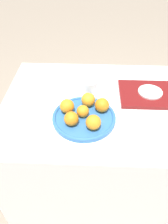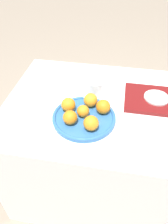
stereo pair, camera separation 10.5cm
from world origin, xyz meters
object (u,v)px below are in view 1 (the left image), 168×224
Objects in this scene: orange_2 at (93,122)px; orange_3 at (102,105)px; fruit_platter at (84,117)px; serving_tray at (150,94)px; cup_2 at (90,87)px; orange_4 at (71,119)px; orange_0 at (83,111)px; side_plate at (150,92)px; orange_1 at (67,106)px; orange_5 at (88,100)px.

orange_3 is (0.04, 0.12, 0.00)m from orange_2.
orange_2 is at bearing -58.19° from fruit_platter.
serving_tray is (0.27, 0.16, -0.04)m from orange_3.
orange_3 is 0.19m from cup_2.
orange_2 reaches higher than orange_4.
side_plate is (0.36, 0.20, -0.02)m from orange_0.
orange_1 is at bearing -158.36° from serving_tray.
orange_0 is 0.42m from side_plate.
orange_2 reaches higher than fruit_platter.
side_plate is 0.34m from cup_2.
orange_1 is 0.22m from cup_2.
orange_3 is at bearing -149.44° from serving_tray.
orange_3 is 0.21× the size of serving_tray.
orange_3 is 0.32m from side_plate.
orange_1 is 0.21× the size of serving_tray.
orange_1 is 1.05× the size of orange_4.
orange_1 is 1.00× the size of orange_3.
serving_tray is (0.36, 0.20, -0.04)m from orange_0.
orange_0 is 0.45× the size of side_plate.
orange_2 is at bearing -80.33° from orange_5.
orange_5 reaches higher than fruit_platter.
orange_2 is at bearing -137.82° from serving_tray.
fruit_platter is 5.18× the size of orange_0.
orange_1 is 0.17m from orange_2.
side_plate is at bearing 30.56° from orange_3.
orange_3 is 0.54× the size of side_plate.
fruit_platter is at bearing 121.81° from orange_2.
orange_4 is 0.51× the size of side_plate.
orange_3 is at bearing -30.61° from orange_5.
fruit_platter is 2.34× the size of side_plate.
orange_3 reaches higher than fruit_platter.
orange_1 is 0.48m from side_plate.
orange_5 is 0.36m from side_plate.
orange_3 is at bearing 35.39° from orange_4.
side_plate is (0.27, 0.16, -0.03)m from orange_3.
orange_2 is 1.00× the size of orange_5.
orange_2 is 0.83× the size of cup_2.
orange_4 reaches higher than serving_tray.
cup_2 is (0.11, 0.19, -0.02)m from orange_1.
fruit_platter is 3.66× the size of cup_2.
orange_1 reaches higher than cup_2.
orange_4 reaches higher than cup_2.
orange_5 is at bearing 28.81° from orange_1.
orange_0 is 0.09m from orange_5.
orange_5 is at bearing 99.67° from orange_2.
orange_2 is at bearing -11.80° from orange_4.
serving_tray is at bearing 32.29° from orange_4.
orange_2 is (0.13, -0.11, -0.00)m from orange_1.
cup_2 is at bearing 88.13° from orange_5.
orange_3 is at bearing 29.81° from fruit_platter.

